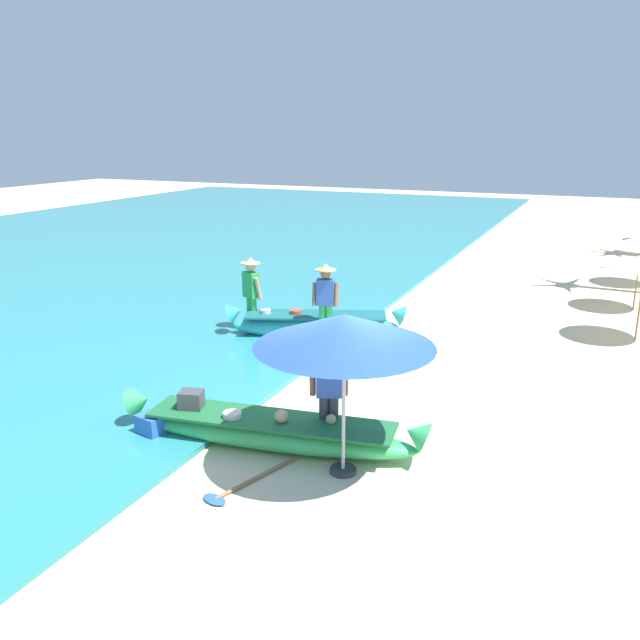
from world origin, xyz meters
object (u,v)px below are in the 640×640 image
person_tourist_customer (329,388)px  patio_umbrella_large (345,331)px  person_vendor_assistant (251,290)px  boat_green_foreground (269,430)px  person_vendor_hatted (326,299)px  paddle (242,485)px  cooler_box (151,427)px  boat_cyan_midground (315,325)px

person_tourist_customer → patio_umbrella_large: (0.47, -0.62, 1.07)m
person_tourist_customer → person_vendor_assistant: 5.77m
boat_green_foreground → patio_umbrella_large: 2.15m
person_vendor_hatted → person_vendor_assistant: size_ratio=1.02×
patio_umbrella_large → person_vendor_assistant: bearing=130.0°
person_vendor_assistant → paddle: (3.17, -5.90, -0.97)m
person_vendor_hatted → cooler_box: (-0.63, -5.06, -0.85)m
patio_umbrella_large → paddle: bearing=-139.6°
boat_cyan_midground → person_tourist_customer: 5.21m
patio_umbrella_large → person_tourist_customer: bearing=127.3°
person_vendor_hatted → paddle: (1.30, -5.73, -1.00)m
person_tourist_customer → person_vendor_hatted: bearing=113.9°
boat_green_foreground → cooler_box: 1.79m
boat_cyan_midground → cooler_box: boat_cyan_midground is taller
patio_umbrella_large → paddle: size_ratio=1.52×
person_tourist_customer → paddle: person_tourist_customer is taller
person_tourist_customer → patio_umbrella_large: bearing=-52.7°
person_vendor_hatted → patio_umbrella_large: 5.47m
person_tourist_customer → cooler_box: (-2.50, -0.83, -0.72)m
person_tourist_customer → patio_umbrella_large: patio_umbrella_large is taller
person_tourist_customer → paddle: (-0.57, -1.51, -0.88)m
person_vendor_hatted → person_tourist_customer: 4.62m
patio_umbrella_large → cooler_box: 3.48m
boat_cyan_midground → paddle: bearing=-74.4°
boat_cyan_midground → person_vendor_hatted: 0.93m
cooler_box → paddle: 2.05m
patio_umbrella_large → person_vendor_hatted: bearing=115.8°
person_vendor_hatted → person_tourist_customer: bearing=-66.1°
boat_green_foreground → patio_umbrella_large: (1.26, -0.27, 1.73)m
boat_green_foreground → person_vendor_hatted: person_vendor_hatted is taller
boat_cyan_midground → person_vendor_hatted: bearing=-44.5°
boat_cyan_midground → paddle: size_ratio=2.51×
person_vendor_hatted → person_vendor_assistant: person_vendor_hatted is taller
boat_green_foreground → paddle: boat_green_foreground is taller
person_vendor_assistant → cooler_box: person_vendor_assistant is taller
person_vendor_assistant → patio_umbrella_large: 6.62m
paddle → person_vendor_hatted: bearing=102.8°
boat_cyan_midground → paddle: 6.39m
person_tourist_customer → cooler_box: 2.73m
person_vendor_hatted → boat_cyan_midground: bearing=135.5°
person_vendor_assistant → boat_green_foreground: bearing=-58.1°
person_tourist_customer → paddle: bearing=-110.7°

